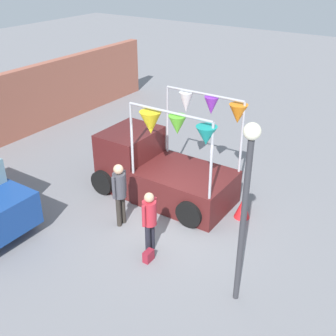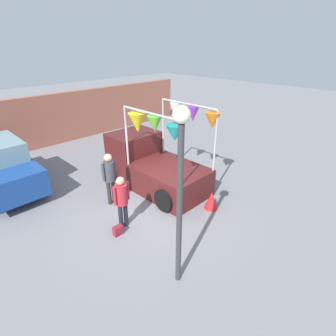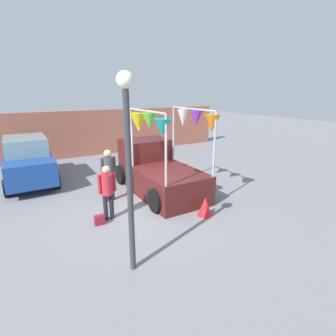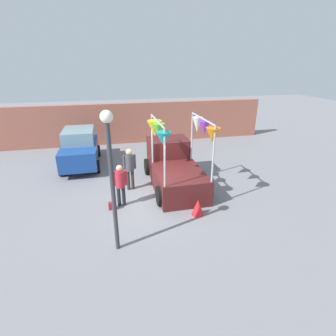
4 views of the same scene
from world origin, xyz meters
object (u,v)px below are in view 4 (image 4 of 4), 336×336
object	(u,v)px
handbag	(113,206)
street_lamp	(111,165)
folded_kite_bundle_crimson	(198,207)
vendor_truck	(173,165)
parked_car	(80,148)
person_customer	(120,182)
person_vendor	(130,165)

from	to	relation	value
handbag	street_lamp	xyz separation A→B (m)	(0.07, -2.25, 2.46)
handbag	folded_kite_bundle_crimson	xyz separation A→B (m)	(2.92, -1.07, 0.16)
handbag	vendor_truck	bearing A→B (deg)	31.04
vendor_truck	parked_car	distance (m)	5.31
vendor_truck	handbag	bearing A→B (deg)	-148.96
parked_car	person_customer	xyz separation A→B (m)	(1.77, -4.78, 0.04)
street_lamp	handbag	bearing A→B (deg)	91.81
person_customer	parked_car	bearing A→B (deg)	110.30
handbag	folded_kite_bundle_crimson	size ratio (longest dim) A/B	0.47
vendor_truck	parked_car	xyz separation A→B (m)	(-4.12, 3.35, 0.06)
folded_kite_bundle_crimson	vendor_truck	bearing A→B (deg)	94.61
parked_car	vendor_truck	bearing A→B (deg)	-39.07
parked_car	person_customer	distance (m)	5.09
person_customer	handbag	bearing A→B (deg)	-150.26
parked_car	street_lamp	bearing A→B (deg)	-78.37
handbag	street_lamp	bearing A→B (deg)	-88.19
vendor_truck	street_lamp	distance (m)	5.00
handbag	folded_kite_bundle_crimson	bearing A→B (deg)	-20.10
parked_car	folded_kite_bundle_crimson	distance (m)	7.47
vendor_truck	person_vendor	distance (m)	1.90
person_vendor	vendor_truck	bearing A→B (deg)	4.00
handbag	street_lamp	world-z (taller)	street_lamp
person_vendor	handbag	distance (m)	1.96
parked_car	street_lamp	xyz separation A→B (m)	(1.49, -7.23, 1.66)
person_customer	vendor_truck	bearing A→B (deg)	31.23
handbag	person_vendor	bearing A→B (deg)	61.29
person_customer	street_lamp	distance (m)	2.95
parked_car	street_lamp	size ratio (longest dim) A/B	1.00
parked_car	handbag	world-z (taller)	parked_car
person_customer	handbag	size ratio (longest dim) A/B	5.85
parked_car	folded_kite_bundle_crimson	bearing A→B (deg)	-54.32
street_lamp	person_customer	bearing A→B (deg)	83.52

